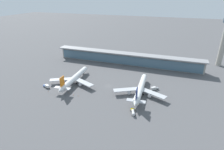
% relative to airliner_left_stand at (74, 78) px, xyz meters
% --- Properties ---
extents(ground_plane, '(1200.00, 1200.00, 0.00)m').
position_rel_airliner_left_stand_xyz_m(ground_plane, '(34.57, 5.53, -5.14)').
color(ground_plane, '#515154').
extents(airliner_left_stand, '(47.10, 61.34, 16.33)m').
position_rel_airliner_left_stand_xyz_m(airliner_left_stand, '(0.00, 0.00, 0.00)').
color(airliner_left_stand, white).
rests_on(airliner_left_stand, ground).
extents(airliner_centre_stand, '(47.12, 61.33, 16.33)m').
position_rel_airliner_left_stand_xyz_m(airliner_centre_stand, '(66.66, 0.87, 0.00)').
color(airliner_centre_stand, white).
rests_on(airliner_centre_stand, ground).
extents(service_truck_near_nose_blue, '(7.65, 4.37, 3.10)m').
position_rel_airliner_left_stand_xyz_m(service_truck_near_nose_blue, '(-20.21, -17.34, -3.45)').
color(service_truck_near_nose_blue, '#234C9E').
rests_on(service_truck_near_nose_blue, ground).
extents(service_truck_under_wing_yellow, '(5.19, 8.83, 2.95)m').
position_rel_airliner_left_stand_xyz_m(service_truck_under_wing_yellow, '(67.79, -30.77, -3.44)').
color(service_truck_under_wing_yellow, yellow).
rests_on(service_truck_under_wing_yellow, ground).
extents(service_truck_mid_apron_grey, '(7.10, 6.41, 3.10)m').
position_rel_airliner_left_stand_xyz_m(service_truck_mid_apron_grey, '(77.59, 12.46, -3.45)').
color(service_truck_mid_apron_grey, gray).
rests_on(service_truck_mid_apron_grey, ground).
extents(terminal_building, '(185.61, 12.80, 15.20)m').
position_rel_airliner_left_stand_xyz_m(terminal_building, '(34.57, 70.04, 2.72)').
color(terminal_building, '#9E998E').
rests_on(terminal_building, ground).
extents(safety_cone_alpha, '(0.62, 0.62, 0.70)m').
position_rel_airliner_left_stand_xyz_m(safety_cone_alpha, '(11.25, -21.38, -4.83)').
color(safety_cone_alpha, orange).
rests_on(safety_cone_alpha, ground).
extents(safety_cone_bravo, '(0.62, 0.62, 0.70)m').
position_rel_airliner_left_stand_xyz_m(safety_cone_bravo, '(-14.18, -23.45, -4.83)').
color(safety_cone_bravo, orange).
rests_on(safety_cone_bravo, ground).
extents(safety_cone_charlie, '(0.62, 0.62, 0.70)m').
position_rel_airliner_left_stand_xyz_m(safety_cone_charlie, '(16.21, -21.24, -4.83)').
color(safety_cone_charlie, orange).
rests_on(safety_cone_charlie, ground).
extents(safety_cone_delta, '(0.62, 0.62, 0.70)m').
position_rel_airliner_left_stand_xyz_m(safety_cone_delta, '(4.65, -19.24, -4.83)').
color(safety_cone_delta, orange).
rests_on(safety_cone_delta, ground).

